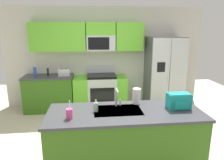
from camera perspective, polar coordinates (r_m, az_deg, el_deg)
ground_plane at (r=3.87m, az=0.64°, el=-17.51°), size 9.00×9.00×0.00m
kitchen_wall_unit at (r=5.39m, az=-3.47°, el=8.11°), size 5.20×0.43×2.60m
back_counter at (r=5.42m, az=-17.18°, el=-3.51°), size 1.22×0.63×0.90m
range_oven at (r=5.32m, az=-3.31°, el=-3.30°), size 1.36×0.61×1.10m
refrigerator at (r=5.47m, az=14.45°, el=1.97°), size 0.90×0.76×1.85m
island_counter at (r=3.10m, az=3.58°, el=-16.39°), size 2.19×0.85×0.90m
toaster at (r=5.17m, az=-13.30°, el=2.10°), size 0.28×0.16×0.18m
pepper_mill at (r=5.28m, az=-17.58°, el=2.14°), size 0.05×0.05×0.19m
bottle_blue at (r=5.35m, az=-20.85°, el=2.19°), size 0.07×0.07×0.23m
sink_faucet at (r=3.00m, az=1.38°, el=-4.48°), size 0.08×0.21×0.28m
drink_cup_pink at (r=2.70m, az=-11.93°, el=-9.22°), size 0.08×0.08×0.25m
soap_dispenser at (r=2.87m, az=-4.53°, el=-7.53°), size 0.06×0.06×0.17m
paper_towel_roll at (r=3.17m, az=6.92°, el=-4.51°), size 0.12×0.12×0.24m
backpack at (r=3.12m, az=18.26°, el=-5.51°), size 0.32×0.22×0.23m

